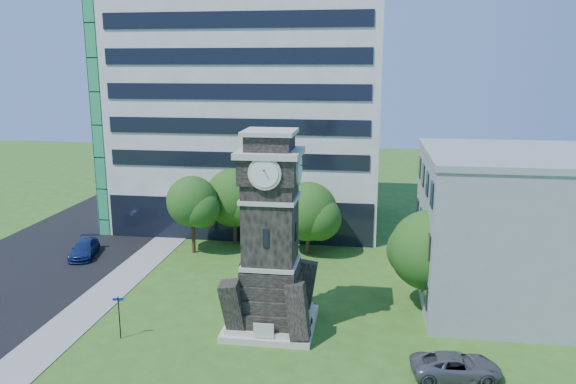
% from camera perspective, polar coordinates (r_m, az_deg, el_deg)
% --- Properties ---
extents(ground, '(160.00, 160.00, 0.00)m').
position_cam_1_polar(ground, '(34.79, -7.35, -14.47)').
color(ground, '#365B1A').
rests_on(ground, ground).
extents(sidewalk, '(3.00, 70.00, 0.06)m').
position_cam_1_polar(sidewalk, '(42.29, -18.14, -9.89)').
color(sidewalk, gray).
rests_on(sidewalk, ground).
extents(clock_tower, '(5.40, 5.40, 12.22)m').
position_cam_1_polar(clock_tower, '(33.90, -1.78, -5.42)').
color(clock_tower, beige).
rests_on(clock_tower, ground).
extents(office_tall, '(26.20, 15.11, 28.60)m').
position_cam_1_polar(office_tall, '(56.83, -3.78, 11.10)').
color(office_tall, white).
rests_on(office_tall, ground).
extents(office_low, '(15.20, 12.20, 10.40)m').
position_cam_1_polar(office_low, '(40.74, 24.12, -3.54)').
color(office_low, '#95989A').
rests_on(office_low, ground).
extents(car_street_north, '(2.89, 4.87, 1.32)m').
position_cam_1_polar(car_street_north, '(50.72, -19.99, -5.46)').
color(car_street_north, navy).
rests_on(car_street_north, ground).
extents(car_east_lot, '(4.86, 2.73, 1.28)m').
position_cam_1_polar(car_east_lot, '(31.63, 16.69, -16.59)').
color(car_east_lot, '#56565B').
rests_on(car_east_lot, ground).
extents(park_bench, '(1.68, 0.45, 0.87)m').
position_cam_1_polar(park_bench, '(35.40, 1.06, -13.03)').
color(park_bench, black).
rests_on(park_bench, ground).
extents(street_sign, '(0.64, 0.06, 2.65)m').
position_cam_1_polar(street_sign, '(35.17, -16.79, -11.64)').
color(street_sign, black).
rests_on(street_sign, ground).
extents(tree_nw, '(4.77, 4.34, 6.73)m').
position_cam_1_polar(tree_nw, '(48.32, -9.64, -1.16)').
color(tree_nw, '#332114').
rests_on(tree_nw, ground).
extents(tree_nc, '(5.82, 5.29, 6.93)m').
position_cam_1_polar(tree_nc, '(50.42, -5.38, -0.76)').
color(tree_nc, '#332114').
rests_on(tree_nc, ground).
extents(tree_ne, '(5.52, 5.02, 6.29)m').
position_cam_1_polar(tree_ne, '(47.48, 2.12, -2.16)').
color(tree_ne, '#332114').
rests_on(tree_ne, ground).
extents(tree_east, '(5.74, 5.22, 6.83)m').
position_cam_1_polar(tree_east, '(37.47, 14.31, -6.01)').
color(tree_east, '#332114').
rests_on(tree_east, ground).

